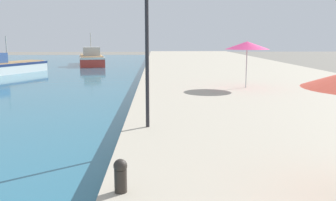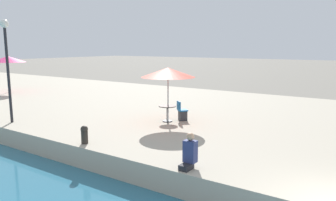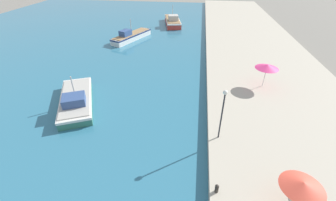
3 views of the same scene
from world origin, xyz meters
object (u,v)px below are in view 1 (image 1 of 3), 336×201
cafe_umbrella_white (247,45)px  mooring_bollard (121,175)px  fishing_boat_mid (7,67)px  lamppost (147,32)px  fishing_boat_far (91,59)px

cafe_umbrella_white → mooring_bollard: (-5.96, -14.91, -2.11)m
fishing_boat_mid → mooring_bollard: 34.78m
mooring_bollard → fishing_boat_mid: bearing=114.6°
fishing_boat_mid → cafe_umbrella_white: fishing_boat_mid is taller
mooring_bollard → lamppost: (0.40, 5.27, 2.74)m
cafe_umbrella_white → lamppost: (-5.56, -9.63, 0.64)m
fishing_boat_far → mooring_bollard: bearing=-91.4°
fishing_boat_far → mooring_bollard: 44.51m
cafe_umbrella_white → lamppost: size_ratio=0.59×
cafe_umbrella_white → mooring_bollard: cafe_umbrella_white is taller
mooring_bollard → lamppost: size_ratio=0.14×
fishing_boat_far → fishing_boat_mid: bearing=-129.8°
fishing_boat_far → lamppost: size_ratio=2.22×
fishing_boat_mid → fishing_boat_far: fishing_boat_far is taller
lamppost → mooring_bollard: bearing=-94.3°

